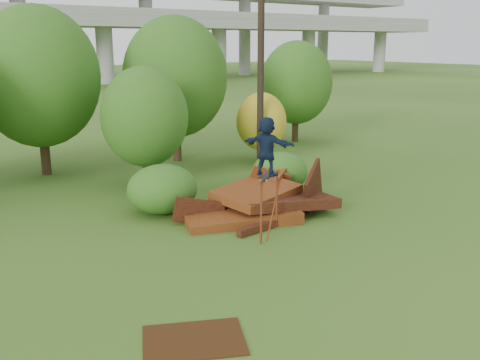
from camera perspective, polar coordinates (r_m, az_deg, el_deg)
ground at (r=14.23m, az=7.34°, el=-7.44°), size 240.00×240.00×0.00m
scrap_pile at (r=16.79m, az=2.14°, el=-2.50°), size 5.47×3.17×1.92m
grind_rail at (r=14.83m, az=3.16°, el=-1.69°), size 1.45×1.02×1.74m
skateboard at (r=14.40m, az=2.84°, el=0.47°), size 0.80×0.64×0.08m
skater at (r=14.23m, az=2.88°, el=3.63°), size 1.06×1.52×1.58m
flat_plate at (r=10.20m, az=-4.95°, el=-16.64°), size 2.22×1.96×0.03m
tree_1 at (r=22.98m, az=-20.73°, el=10.24°), size 4.87×4.87×6.77m
tree_2 at (r=19.91m, az=-10.14°, el=6.63°), size 3.19×3.19×4.49m
tree_3 at (r=24.40m, az=-6.92°, el=10.82°), size 4.67×4.67×6.48m
tree_4 at (r=24.31m, az=2.29°, el=6.25°), size 2.28×2.28×3.15m
tree_5 at (r=29.34m, az=6.03°, el=10.27°), size 3.86×3.86×5.43m
shrub_left at (r=17.10m, az=-8.29°, el=-0.95°), size 2.26×2.09×1.57m
shrub_right at (r=19.34m, az=4.27°, el=0.83°), size 2.10×1.93×1.49m
utility_pole at (r=22.76m, az=2.23°, el=12.79°), size 1.40×0.28×9.12m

